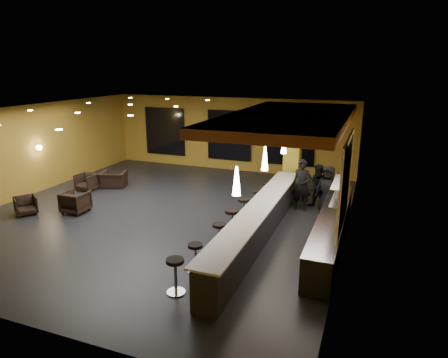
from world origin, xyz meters
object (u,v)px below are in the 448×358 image
(staff_a, at_px, (302,185))
(bar_stool_5, at_px, (258,198))
(bar_stool_4, at_px, (244,207))
(armchair_b, at_px, (76,202))
(bar_stool_0, at_px, (175,271))
(staff_c, at_px, (328,190))
(armchair_c, at_px, (87,182))
(pendant_0, at_px, (237,181))
(bar_stool_3, at_px, (232,220))
(bar_counter, at_px, (259,224))
(column, at_px, (293,151))
(prep_counter, at_px, (331,230))
(bar_stool_6, at_px, (267,190))
(bar_stool_1, at_px, (195,254))
(armchair_a, at_px, (26,205))
(pendant_2, at_px, (284,143))
(pendant_1, at_px, (265,159))
(bar_stool_2, at_px, (219,233))
(staff_b, at_px, (319,187))
(armchair_d, at_px, (114,179))

(staff_a, xyz_separation_m, bar_stool_5, (-1.39, -0.67, -0.43))
(bar_stool_4, bearing_deg, staff_a, 49.10)
(armchair_b, distance_m, bar_stool_0, 6.57)
(staff_c, relative_size, armchair_c, 2.24)
(pendant_0, relative_size, bar_stool_3, 0.81)
(bar_counter, relative_size, armchair_c, 10.57)
(bar_stool_0, bearing_deg, column, 83.30)
(prep_counter, bearing_deg, bar_stool_3, -168.36)
(column, height_order, bar_stool_0, column)
(pendant_0, bearing_deg, staff_c, 72.37)
(staff_a, xyz_separation_m, staff_c, (0.89, 0.00, -0.07))
(column, height_order, staff_c, column)
(bar_stool_0, bearing_deg, staff_c, 68.42)
(pendant_0, distance_m, bar_stool_5, 4.75)
(bar_counter, height_order, armchair_b, bar_counter)
(prep_counter, relative_size, bar_stool_6, 8.22)
(armchair_b, distance_m, bar_stool_1, 6.13)
(armchair_c, bearing_deg, bar_stool_3, -15.02)
(prep_counter, distance_m, armchair_b, 8.61)
(armchair_a, relative_size, bar_stool_5, 0.92)
(pendant_2, distance_m, bar_stool_0, 6.71)
(pendant_0, distance_m, bar_stool_3, 2.75)
(armchair_c, xyz_separation_m, bar_stool_6, (7.29, 1.21, 0.12))
(staff_a, bearing_deg, bar_stool_0, -106.27)
(bar_counter, height_order, bar_stool_0, bar_counter)
(armchair_b, bearing_deg, bar_stool_5, -159.24)
(pendant_1, relative_size, bar_stool_6, 0.96)
(armchair_a, height_order, bar_stool_3, bar_stool_3)
(pendant_0, height_order, bar_stool_2, pendant_0)
(armchair_c, bearing_deg, pendant_2, 8.38)
(armchair_c, distance_m, bar_stool_2, 7.81)
(pendant_0, height_order, pendant_1, same)
(bar_stool_0, bearing_deg, pendant_1, 76.44)
(bar_counter, bearing_deg, armchair_c, 164.38)
(staff_a, relative_size, staff_c, 1.08)
(prep_counter, relative_size, bar_stool_3, 6.97)
(pendant_2, bearing_deg, bar_stool_5, -135.60)
(pendant_0, distance_m, staff_a, 5.23)
(column, bearing_deg, staff_c, -45.50)
(armchair_c, bearing_deg, staff_c, 7.38)
(staff_b, bearing_deg, staff_a, -121.14)
(staff_a, height_order, armchair_a, staff_a)
(bar_stool_6, bearing_deg, armchair_d, -175.97)
(bar_counter, distance_m, bar_stool_3, 0.80)
(bar_stool_0, bearing_deg, staff_b, 72.18)
(column, distance_m, armchair_b, 8.17)
(bar_counter, distance_m, pendant_2, 3.52)
(pendant_1, distance_m, staff_a, 2.95)
(bar_stool_5, bearing_deg, bar_counter, -73.24)
(pendant_1, distance_m, bar_stool_3, 2.05)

